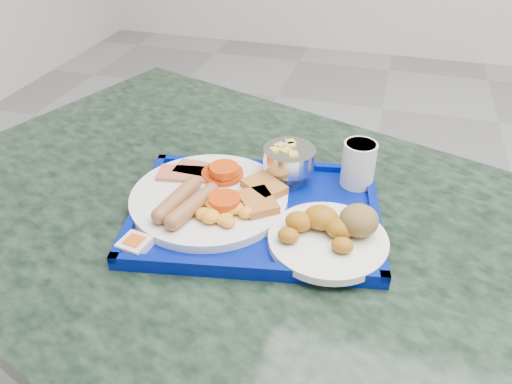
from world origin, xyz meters
TOP-DOWN VIEW (x-y plane):
  - table at (-0.85, -0.24)m, footprint 1.47×1.22m
  - tray at (-0.83, -0.24)m, footprint 0.47×0.38m
  - main_plate at (-0.91, -0.24)m, footprint 0.28×0.28m
  - bread_plate at (-0.69, -0.29)m, footprint 0.19×0.19m
  - fruit_bowl at (-0.80, -0.13)m, footprint 0.10×0.10m
  - juice_cup at (-0.67, -0.11)m, footprint 0.06×0.06m
  - spoon at (-1.00, -0.23)m, footprint 0.07×0.16m
  - knife at (-1.03, -0.30)m, footprint 0.07×0.19m
  - jam_packet at (-0.98, -0.39)m, footprint 0.05×0.05m

SIDE VIEW (x-z plane):
  - table at x=-0.85m, z-range 0.19..0.98m
  - tray at x=-0.83m, z-range 0.78..0.81m
  - knife at x=-1.03m, z-range 0.80..0.81m
  - spoon at x=-1.00m, z-range 0.80..0.81m
  - jam_packet at x=-0.98m, z-range 0.80..0.82m
  - main_plate at x=-0.91m, z-range 0.80..0.84m
  - bread_plate at x=-0.69m, z-range 0.79..0.85m
  - fruit_bowl at x=-0.80m, z-range 0.81..0.88m
  - juice_cup at x=-0.67m, z-range 0.81..0.89m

